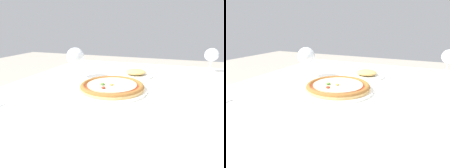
{
  "view_description": "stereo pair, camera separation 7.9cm",
  "coord_description": "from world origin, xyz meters",
  "views": [
    {
      "loc": [
        0.06,
        -0.75,
        0.97
      ],
      "look_at": [
        -0.18,
        -0.03,
        0.73
      ],
      "focal_mm": 30.0,
      "sensor_mm": 36.0,
      "label": 1
    },
    {
      "loc": [
        0.13,
        -0.72,
        0.97
      ],
      "look_at": [
        -0.18,
        -0.03,
        0.73
      ],
      "focal_mm": 30.0,
      "sensor_mm": 36.0,
      "label": 2
    }
  ],
  "objects": [
    {
      "name": "dining_table",
      "position": [
        0.0,
        0.0,
        0.63
      ],
      "size": [
        1.36,
        1.19,
        0.7
      ],
      "color": "brown",
      "rests_on": "ground_plane"
    },
    {
      "name": "side_plate",
      "position": [
        -0.14,
        0.24,
        0.72
      ],
      "size": [
        0.19,
        0.19,
        0.04
      ],
      "color": "white",
      "rests_on": "dining_table"
    },
    {
      "name": "wine_glass_far_right",
      "position": [
        0.26,
        0.46,
        0.8
      ],
      "size": [
        0.08,
        0.08,
        0.14
      ],
      "color": "silver",
      "rests_on": "dining_table"
    },
    {
      "name": "pizza_plate",
      "position": [
        -0.18,
        -0.03,
        0.72
      ],
      "size": [
        0.3,
        0.3,
        0.04
      ],
      "color": "white",
      "rests_on": "dining_table"
    },
    {
      "name": "wine_glass_far_left",
      "position": [
        -0.43,
        0.1,
        0.82
      ],
      "size": [
        0.09,
        0.09,
        0.16
      ],
      "color": "silver",
      "rests_on": "dining_table"
    }
  ]
}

